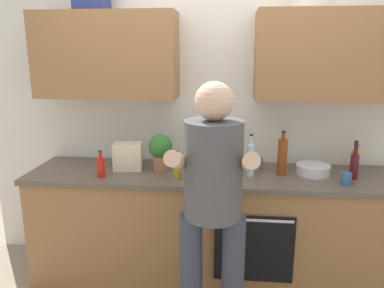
{
  "coord_description": "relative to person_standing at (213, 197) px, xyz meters",
  "views": [
    {
      "loc": [
        0.11,
        -2.68,
        1.8
      ],
      "look_at": [
        -0.15,
        -0.1,
        1.15
      ],
      "focal_mm": 34.42,
      "sensor_mm": 36.0,
      "label": 1
    }
  ],
  "objects": [
    {
      "name": "ground_plane",
      "position": [
        -0.03,
        0.66,
        -0.97
      ],
      "size": [
        12.0,
        12.0,
        0.0
      ],
      "primitive_type": "plane",
      "color": "gray"
    },
    {
      "name": "potted_herb",
      "position": [
        -0.43,
        0.66,
        0.1
      ],
      "size": [
        0.18,
        0.18,
        0.29
      ],
      "color": "#9E6647",
      "rests_on": "counter"
    },
    {
      "name": "bottle_water",
      "position": [
        0.25,
        0.63,
        0.05
      ],
      "size": [
        0.06,
        0.06,
        0.32
      ],
      "color": "silver",
      "rests_on": "counter"
    },
    {
      "name": "knife_block",
      "position": [
        -0.05,
        0.52,
        0.05
      ],
      "size": [
        0.1,
        0.14,
        0.31
      ],
      "color": "brown",
      "rests_on": "counter"
    },
    {
      "name": "cup_stoneware",
      "position": [
        0.32,
        0.79,
        -0.02
      ],
      "size": [
        0.07,
        0.07,
        0.1
      ],
      "primitive_type": "cylinder",
      "color": "slate",
      "rests_on": "counter"
    },
    {
      "name": "counter",
      "position": [
        -0.03,
        0.66,
        -0.52
      ],
      "size": [
        2.84,
        0.67,
        0.9
      ],
      "color": "olive",
      "rests_on": "ground"
    },
    {
      "name": "bottle_vinegar",
      "position": [
        0.49,
        0.67,
        0.07
      ],
      "size": [
        0.07,
        0.07,
        0.34
      ],
      "color": "brown",
      "rests_on": "counter"
    },
    {
      "name": "bottle_juice",
      "position": [
        1.07,
        0.85,
        0.02
      ],
      "size": [
        0.06,
        0.06,
        0.23
      ],
      "color": "orange",
      "rests_on": "counter"
    },
    {
      "name": "cup_ceramic",
      "position": [
        -0.15,
        0.77,
        -0.02
      ],
      "size": [
        0.07,
        0.07,
        0.1
      ],
      "primitive_type": "cylinder",
      "color": "#BF4C47",
      "rests_on": "counter"
    },
    {
      "name": "back_wall_unit",
      "position": [
        -0.03,
        0.94,
        0.52
      ],
      "size": [
        4.0,
        0.38,
        2.5
      ],
      "color": "silver",
      "rests_on": "ground"
    },
    {
      "name": "person_standing",
      "position": [
        0.0,
        0.0,
        0.0
      ],
      "size": [
        0.49,
        0.45,
        1.65
      ],
      "color": "#383D4C",
      "rests_on": "ground"
    },
    {
      "name": "grocery_bag_rice",
      "position": [
        -0.7,
        0.7,
        0.03
      ],
      "size": [
        0.25,
        0.21,
        0.21
      ],
      "primitive_type": "cube",
      "rotation": [
        0.0,
        0.0,
        0.17
      ],
      "color": "beige",
      "rests_on": "counter"
    },
    {
      "name": "bottle_wine",
      "position": [
        1.0,
        0.64,
        0.03
      ],
      "size": [
        0.06,
        0.06,
        0.26
      ],
      "color": "#471419",
      "rests_on": "counter"
    },
    {
      "name": "cup_tea",
      "position": [
        0.91,
        0.5,
        -0.03
      ],
      "size": [
        0.07,
        0.07,
        0.08
      ],
      "primitive_type": "cylinder",
      "color": "#33598C",
      "rests_on": "counter"
    },
    {
      "name": "mixing_bowl",
      "position": [
        0.73,
        0.71,
        -0.04
      ],
      "size": [
        0.25,
        0.25,
        0.07
      ],
      "primitive_type": "cylinder",
      "color": "silver",
      "rests_on": "counter"
    },
    {
      "name": "bottle_oil",
      "position": [
        -0.28,
        0.49,
        0.01
      ],
      "size": [
        0.05,
        0.05,
        0.21
      ],
      "color": "olive",
      "rests_on": "counter"
    },
    {
      "name": "bottle_hotsauce",
      "position": [
        -0.85,
        0.49,
        0.0
      ],
      "size": [
        0.06,
        0.06,
        0.2
      ],
      "color": "red",
      "rests_on": "counter"
    }
  ]
}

